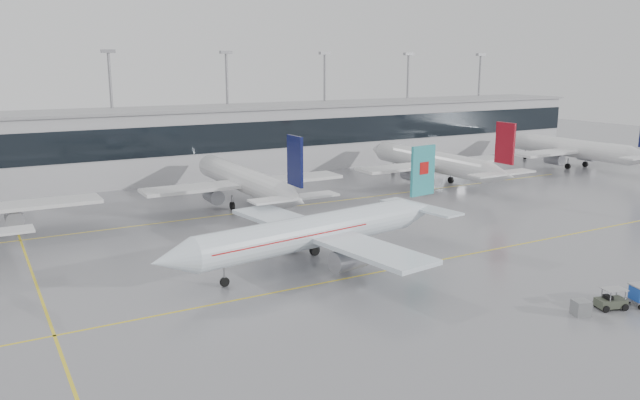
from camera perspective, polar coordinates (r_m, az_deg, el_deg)
ground at (r=62.37m, az=5.49°, el=-6.55°), size 320.00×320.00×0.00m
taxi_line_main at (r=62.37m, az=5.50°, el=-6.55°), size 120.00×0.25×0.01m
taxi_line_north at (r=87.62m, az=-5.83°, el=-1.00°), size 120.00×0.25×0.01m
taxi_line_cross at (r=66.38m, az=-24.70°, el=-6.48°), size 0.25×60.00×0.01m
terminal at (r=116.17m, az=-12.34°, el=5.08°), size 180.00×15.00×12.00m
terminal_glass at (r=108.85m, az=-11.17°, el=5.45°), size 180.00×0.20×5.00m
terminal_roof at (r=115.57m, az=-12.48°, el=8.13°), size 182.00×16.00×0.40m
light_masts at (r=121.23m, az=-13.36°, el=8.81°), size 156.40×1.00×22.60m
air_canada_jet at (r=63.62m, az=0.06°, el=-2.82°), size 35.56×28.41×11.06m
parked_jet_c at (r=90.17m, az=-6.83°, el=1.77°), size 29.64×36.96×11.72m
parked_jet_d at (r=108.40m, az=10.49°, el=3.43°), size 29.64×36.96×11.72m
parked_jet_e at (r=133.49m, az=22.12°, el=4.38°), size 29.64×36.96×11.72m
baggage_tug at (r=58.31m, az=25.04°, el=-8.43°), size 3.69×2.14×1.76m
gse_unit at (r=55.88m, az=22.75°, el=-9.09°), size 1.58×1.53×1.28m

